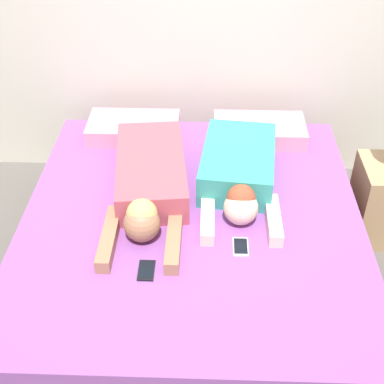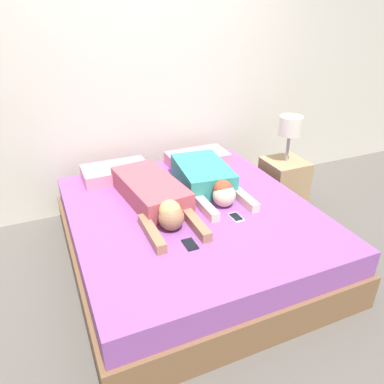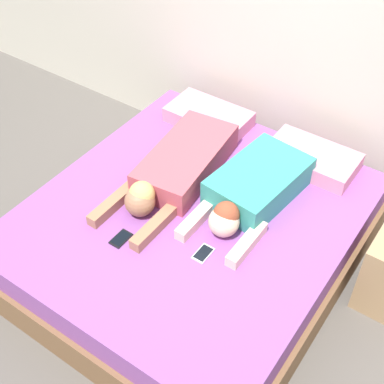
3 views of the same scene
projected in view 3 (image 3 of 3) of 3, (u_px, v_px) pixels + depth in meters
ground_plane at (192, 259)px, 3.54m from camera, size 12.00×12.00×0.00m
wall_back at (299, 7)px, 3.34m from camera, size 12.00×0.06×2.60m
bed at (192, 236)px, 3.39m from camera, size 1.86×2.04×0.46m
pillow_head_left at (209, 117)px, 3.82m from camera, size 0.58×0.34×0.11m
pillow_head_right at (312, 158)px, 3.49m from camera, size 0.58×0.34×0.11m
person_left at (176, 169)px, 3.37m from camera, size 0.46×1.14×0.21m
person_right at (252, 190)px, 3.22m from camera, size 0.47×0.94×0.21m
cell_phone_left at (121, 239)px, 3.05m from camera, size 0.08×0.13×0.01m
cell_phone_right at (203, 254)px, 2.97m from camera, size 0.08×0.13×0.01m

